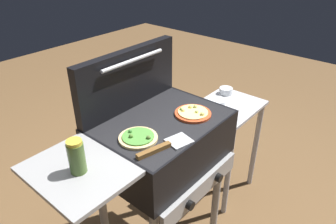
{
  "coord_description": "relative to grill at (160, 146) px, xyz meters",
  "views": [
    {
      "loc": [
        -0.96,
        -0.85,
        1.67
      ],
      "look_at": [
        0.05,
        0.0,
        0.92
      ],
      "focal_mm": 33.27,
      "sensor_mm": 36.0,
      "label": 1
    }
  ],
  "objects": [
    {
      "name": "grill",
      "position": [
        0.0,
        0.0,
        0.0
      ],
      "size": [
        0.96,
        0.53,
        0.9
      ],
      "color": "black",
      "rests_on": "ground_plane"
    },
    {
      "name": "grill_lid_open",
      "position": [
        0.01,
        0.22,
        0.3
      ],
      "size": [
        0.63,
        0.08,
        0.3
      ],
      "color": "black",
      "rests_on": "grill"
    },
    {
      "name": "pizza_cheese",
      "position": [
        0.15,
        -0.08,
        0.15
      ],
      "size": [
        0.18,
        0.18,
        0.03
      ],
      "color": "#C64723",
      "rests_on": "grill"
    },
    {
      "name": "pizza_veggie",
      "position": [
        -0.18,
        -0.03,
        0.15
      ],
      "size": [
        0.17,
        0.17,
        0.03
      ],
      "color": "#E0C17F",
      "rests_on": "grill"
    },
    {
      "name": "sauce_jar",
      "position": [
        -0.47,
        -0.01,
        0.21
      ],
      "size": [
        0.06,
        0.06,
        0.14
      ],
      "color": "#4C6B2D",
      "rests_on": "grill"
    },
    {
      "name": "spatula",
      "position": [
        -0.15,
        -0.16,
        0.15
      ],
      "size": [
        0.27,
        0.12,
        0.02
      ],
      "color": "#B7BABF",
      "rests_on": "grill"
    },
    {
      "name": "prep_table",
      "position": [
        0.67,
        0.0,
        -0.24
      ],
      "size": [
        0.44,
        0.36,
        0.71
      ],
      "color": "#B2B2B7",
      "rests_on": "ground_plane"
    },
    {
      "name": "topping_bowl_near",
      "position": [
        0.61,
        0.06,
        -0.02
      ],
      "size": [
        0.11,
        0.11,
        0.04
      ],
      "color": "silver",
      "rests_on": "prep_table"
    },
    {
      "name": "topping_bowl_far",
      "position": [
        0.8,
        0.1,
        -0.02
      ],
      "size": [
        0.09,
        0.09,
        0.04
      ],
      "color": "silver",
      "rests_on": "prep_table"
    }
  ]
}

